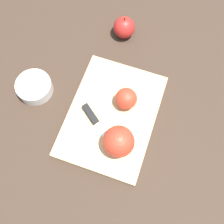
{
  "coord_description": "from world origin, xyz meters",
  "views": [
    {
      "loc": [
        0.27,
        0.04,
        0.76
      ],
      "look_at": [
        0.0,
        0.0,
        0.04
      ],
      "focal_mm": 42.0,
      "sensor_mm": 36.0,
      "label": 1
    }
  ],
  "objects": [
    {
      "name": "apple_whole",
      "position": [
        -0.31,
        -0.01,
        0.04
      ],
      "size": [
        0.07,
        0.07,
        0.09
      ],
      "color": "red",
      "rests_on": "ground_plane"
    },
    {
      "name": "apple_half_left",
      "position": [
        -0.04,
        0.04,
        0.06
      ],
      "size": [
        0.07,
        0.07,
        0.07
      ],
      "rotation": [
        0.0,
        0.0,
        1.62
      ],
      "color": "red",
      "rests_on": "cutting_board"
    },
    {
      "name": "apple_half_right",
      "position": [
        0.09,
        0.03,
        0.07
      ],
      "size": [
        0.09,
        0.09,
        0.09
      ],
      "rotation": [
        0.0,
        0.0,
        4.38
      ],
      "color": "red",
      "rests_on": "cutting_board"
    },
    {
      "name": "knife",
      "position": [
        0.02,
        -0.06,
        0.03
      ],
      "size": [
        0.12,
        0.12,
        0.02
      ],
      "rotation": [
        0.0,
        0.0,
        0.74
      ],
      "color": "silver",
      "rests_on": "cutting_board"
    },
    {
      "name": "cutting_board",
      "position": [
        0.0,
        0.0,
        0.01
      ],
      "size": [
        0.39,
        0.31,
        0.02
      ],
      "color": "tan",
      "rests_on": "ground_plane"
    },
    {
      "name": "apple_slice",
      "position": [
        0.06,
        0.07,
        0.03
      ],
      "size": [
        0.06,
        0.06,
        0.0
      ],
      "color": "beige",
      "rests_on": "cutting_board"
    },
    {
      "name": "bowl",
      "position": [
        -0.05,
        -0.26,
        0.02
      ],
      "size": [
        0.11,
        0.11,
        0.04
      ],
      "color": "silver",
      "rests_on": "ground_plane"
    },
    {
      "name": "ground_plane",
      "position": [
        0.0,
        0.0,
        0.0
      ],
      "size": [
        4.0,
        4.0,
        0.0
      ],
      "primitive_type": "plane",
      "color": "#38281E"
    }
  ]
}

